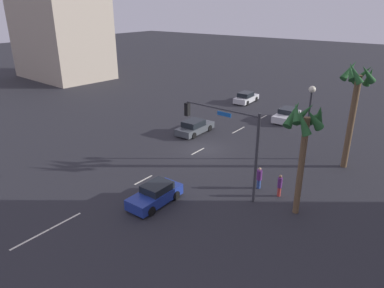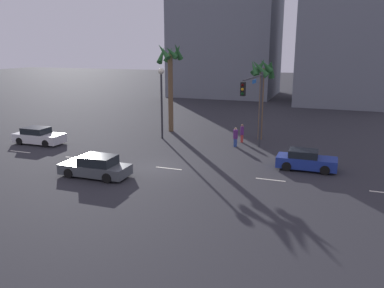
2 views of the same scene
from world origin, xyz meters
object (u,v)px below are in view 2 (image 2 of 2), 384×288
object	(u,v)px
palm_tree_1	(170,68)
traffic_signal	(255,99)
pedestrian_0	(242,133)
car_0	(38,136)
building_0	(227,30)
streetlamp	(161,90)
building_2	(346,28)
palm_tree_0	(262,76)
pedestrian_1	(235,137)
car_1	(306,160)
car_2	(96,167)

from	to	relation	value
palm_tree_1	traffic_signal	bearing A→B (deg)	-29.88
pedestrian_0	car_0	bearing A→B (deg)	-158.47
palm_tree_1	building_0	bearing A→B (deg)	95.35
car_0	streetlamp	size ratio (longest dim) A/B	0.69
streetlamp	building_2	bearing A→B (deg)	62.46
palm_tree_1	palm_tree_0	bearing A→B (deg)	-3.61
traffic_signal	pedestrian_1	size ratio (longest dim) A/B	3.80
building_0	car_1	bearing A→B (deg)	-67.80
building_2	pedestrian_1	bearing A→B (deg)	-104.85
traffic_signal	streetlamp	world-z (taller)	streetlamp
car_1	car_2	bearing A→B (deg)	-153.98
building_2	palm_tree_1	bearing A→B (deg)	-120.46
car_1	building_0	size ratio (longest dim) A/B	0.18
car_1	car_2	xyz separation A→B (m)	(-12.82, -6.26, 0.01)
pedestrian_0	pedestrian_1	distance (m)	1.69
car_1	pedestrian_0	xyz separation A→B (m)	(-5.94, 6.29, 0.23)
streetlamp	building_0	bearing A→B (deg)	95.66
car_0	building_0	bearing A→B (deg)	81.89
car_2	palm_tree_1	distance (m)	15.84
streetlamp	building_2	world-z (taller)	building_2
car_1	palm_tree_1	size ratio (longest dim) A/B	0.46
palm_tree_0	building_0	distance (m)	35.40
car_1	palm_tree_0	xyz separation A→B (m)	(-4.65, 7.95, 5.11)
car_1	building_0	bearing A→B (deg)	112.36
car_1	building_0	world-z (taller)	building_0
car_0	pedestrian_0	xyz separation A→B (m)	(16.69, 6.58, 0.20)
pedestrian_1	car_2	bearing A→B (deg)	-121.64
car_0	palm_tree_1	size ratio (longest dim) A/B	0.51
car_0	car_1	xyz separation A→B (m)	(22.63, 0.30, -0.03)
pedestrian_1	palm_tree_0	xyz separation A→B (m)	(1.47, 3.34, 4.89)
pedestrian_0	palm_tree_0	world-z (taller)	palm_tree_0
pedestrian_0	building_2	world-z (taller)	building_2
car_1	car_2	size ratio (longest dim) A/B	0.88
pedestrian_0	building_2	xyz separation A→B (m)	(8.29, 28.96, 9.99)
streetlamp	pedestrian_1	size ratio (longest dim) A/B	3.89
traffic_signal	pedestrian_1	world-z (taller)	traffic_signal
building_0	building_2	bearing A→B (deg)	-16.28
pedestrian_1	building_2	world-z (taller)	building_2
pedestrian_0	palm_tree_0	bearing A→B (deg)	52.34
car_0	palm_tree_1	bearing A→B (deg)	44.83
car_1	palm_tree_0	world-z (taller)	palm_tree_0
pedestrian_0	building_2	size ratio (longest dim) A/B	0.08
car_1	pedestrian_1	xyz separation A→B (m)	(-6.13, 4.61, 0.22)
building_0	building_2	world-z (taller)	building_0
car_2	building_0	distance (m)	48.35
streetlamp	building_2	distance (m)	34.36
car_2	car_0	bearing A→B (deg)	148.71
building_0	streetlamp	bearing A→B (deg)	-84.50
streetlamp	pedestrian_0	xyz separation A→B (m)	(7.32, 0.98, -3.62)
car_1	streetlamp	xyz separation A→B (m)	(-13.26, 5.31, 3.85)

